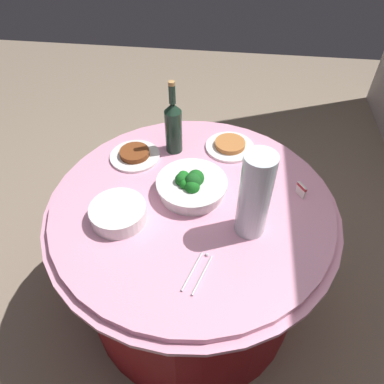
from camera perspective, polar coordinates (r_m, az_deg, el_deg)
ground_plane at (r=2.04m, az=0.00°, el=-15.86°), size 6.00×6.00×0.00m
buffet_table at (r=1.72m, az=0.00°, el=-9.79°), size 1.16×1.16×0.74m
broccoli_bowl at (r=1.44m, az=-0.06°, el=1.02°), size 0.28×0.28×0.11m
plate_stack at (r=1.38m, az=-11.36°, el=-3.20°), size 0.21×0.21×0.06m
wine_bottle at (r=1.60m, az=-2.90°, el=10.21°), size 0.07×0.07×0.34m
decorative_fruit_vase at (r=1.25m, az=9.58°, el=-1.23°), size 0.11×0.11×0.34m
serving_tongs at (r=1.24m, az=0.96°, el=-12.21°), size 0.17×0.09×0.01m
food_plate_stir_fry at (r=1.65m, az=-8.87°, el=5.74°), size 0.22×0.22×0.04m
food_plate_peanuts at (r=1.69m, az=5.89°, el=7.17°), size 0.22×0.22×0.03m
label_placard_front at (r=1.50m, az=16.58°, el=0.38°), size 0.05×0.03×0.05m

